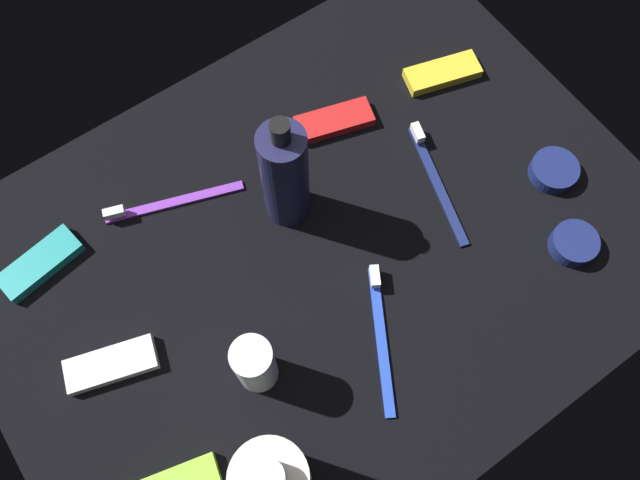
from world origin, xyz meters
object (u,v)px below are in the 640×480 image
object	(u,v)px
toothbrush_navy	(435,176)
toothbrush_purple	(166,203)
toothbrush_blue	(380,330)
snack_bar_red	(334,121)
snack_bar_teal	(40,263)
cream_tin_right	(554,170)
deodorant_stick	(255,364)
snack_bar_white	(111,365)
cream_tin_left	(574,244)
snack_bar_yellow	(442,73)
lotion_bottle	(288,174)

from	to	relation	value
toothbrush_navy	toothbrush_purple	xyz separation A→B (cm)	(-30.71, 16.75, 0.00)
toothbrush_blue	snack_bar_red	world-z (taller)	toothbrush_blue
snack_bar_teal	cream_tin_right	distance (cm)	66.18
deodorant_stick	snack_bar_white	world-z (taller)	deodorant_stick
snack_bar_white	cream_tin_left	size ratio (longest dim) A/B	1.79
snack_bar_red	snack_bar_white	bearing A→B (deg)	-146.93
toothbrush_navy	snack_bar_yellow	size ratio (longest dim) A/B	1.69
lotion_bottle	toothbrush_navy	bearing A→B (deg)	-23.33
toothbrush_blue	cream_tin_left	distance (cm)	26.62
lotion_bottle	snack_bar_yellow	size ratio (longest dim) A/B	1.87
toothbrush_navy	cream_tin_right	world-z (taller)	toothbrush_navy
toothbrush_navy	toothbrush_blue	world-z (taller)	same
snack_bar_white	snack_bar_red	size ratio (longest dim) A/B	1.00
snack_bar_yellow	snack_bar_red	distance (cm)	17.08
lotion_bottle	deodorant_stick	bearing A→B (deg)	-133.81
toothbrush_purple	snack_bar_teal	xyz separation A→B (cm)	(-16.76, 1.60, 0.14)
snack_bar_yellow	cream_tin_left	world-z (taller)	cream_tin_left
toothbrush_purple	snack_bar_red	size ratio (longest dim) A/B	1.67
snack_bar_white	snack_bar_yellow	size ratio (longest dim) A/B	1.00
deodorant_stick	lotion_bottle	bearing A→B (deg)	46.19
toothbrush_navy	snack_bar_teal	size ratio (longest dim) A/B	1.69
snack_bar_red	deodorant_stick	bearing A→B (deg)	-123.51
snack_bar_white	snack_bar_teal	world-z (taller)	same
lotion_bottle	toothbrush_purple	xyz separation A→B (cm)	(-13.17, 9.18, -7.95)
toothbrush_blue	snack_bar_yellow	bearing A→B (deg)	39.82
snack_bar_white	snack_bar_red	distance (cm)	42.00
snack_bar_red	cream_tin_right	xyz separation A→B (cm)	(19.02, -22.64, 0.20)
cream_tin_left	cream_tin_right	world-z (taller)	cream_tin_left
lotion_bottle	deodorant_stick	size ratio (longest dim) A/B	1.95
lotion_bottle	snack_bar_red	size ratio (longest dim) A/B	1.87
snack_bar_white	cream_tin_right	bearing A→B (deg)	6.68
toothbrush_navy	snack_bar_teal	xyz separation A→B (cm)	(-47.47, 18.35, 0.14)
snack_bar_white	snack_bar_yellow	xyz separation A→B (cm)	(57.16, 9.76, 0.00)
snack_bar_teal	snack_bar_yellow	world-z (taller)	same
snack_bar_yellow	cream_tin_left	size ratio (longest dim) A/B	1.79
toothbrush_purple	cream_tin_left	size ratio (longest dim) A/B	3.00
lotion_bottle	snack_bar_white	xyz separation A→B (cm)	(-28.63, -5.31, -7.81)
lotion_bottle	cream_tin_left	xyz separation A→B (cm)	(25.54, -24.93, -7.48)
cream_tin_left	toothbrush_navy	bearing A→B (deg)	114.72
toothbrush_navy	cream_tin_left	distance (cm)	19.13
snack_bar_teal	snack_bar_red	bearing A→B (deg)	-14.85
lotion_bottle	snack_bar_red	distance (cm)	15.53
lotion_bottle	snack_bar_red	bearing A→B (deg)	30.15
deodorant_stick	snack_bar_red	size ratio (longest dim) A/B	0.96
deodorant_stick	snack_bar_white	bearing A→B (deg)	142.33
deodorant_stick	snack_bar_teal	distance (cm)	30.69
deodorant_stick	toothbrush_navy	world-z (taller)	deodorant_stick
snack_bar_red	lotion_bottle	bearing A→B (deg)	-133.46
lotion_bottle	snack_bar_red	xyz separation A→B (cm)	(11.61, 6.74, -7.81)
deodorant_stick	snack_bar_yellow	distance (cm)	48.28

